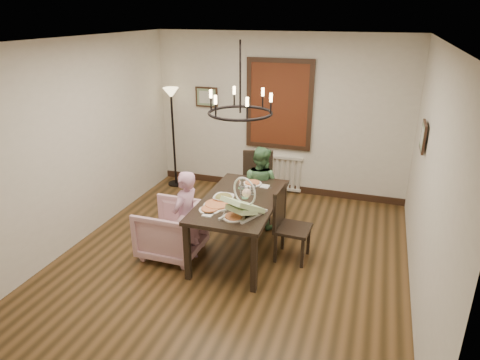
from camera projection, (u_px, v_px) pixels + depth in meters
The scene contains 17 objects.
room_shell at pixel (241, 151), 5.58m from camera, with size 4.51×5.00×2.81m.
dining_table at pixel (240, 205), 5.65m from camera, with size 0.98×1.72×0.80m.
chair_far at pixel (257, 187), 6.70m from camera, with size 0.47×0.47×1.08m, color black, non-canonical shape.
chair_right at pixel (293, 225), 5.59m from camera, with size 0.44×0.44×1.00m, color black, non-canonical shape.
armchair at pixel (171, 230), 5.75m from camera, with size 0.77×0.79×0.72m, color #D2A0A6.
elderly_woman at pixel (186, 225), 5.52m from camera, with size 0.38×0.25×1.05m, color #C58BA8.
seated_man at pixel (260, 193), 6.50m from camera, with size 0.51×0.40×1.04m, color #4A7C4C.
baby_bouncer at pixel (243, 203), 5.09m from camera, with size 0.37×0.51×0.33m, color #C1E29C, non-canonical shape.
salad_bowl at pixel (224, 198), 5.55m from camera, with size 0.32×0.32×0.08m, color white.
pizza_platter at pixel (217, 205), 5.40m from camera, with size 0.35×0.35×0.04m, color tan.
drinking_glass at pixel (242, 192), 5.67m from camera, with size 0.07×0.07×0.13m, color silver.
window_blinds at pixel (279, 105), 7.35m from camera, with size 1.00×0.03×1.40m, color #5B2F12.
radiator at pixel (277, 172), 7.83m from camera, with size 0.92×0.12×0.62m, color silver, non-canonical shape.
picture_back at pixel (207, 97), 7.73m from camera, with size 0.42×0.03×0.36m, color black.
picture_right at pixel (423, 137), 5.31m from camera, with size 0.42×0.03×0.36m, color black.
floor_lamp at pixel (174, 139), 7.89m from camera, with size 0.30×0.30×1.80m, color black, non-canonical shape.
chandelier at pixel (240, 113), 5.19m from camera, with size 0.80×0.80×0.04m, color black.
Camera 1 is at (1.66, -4.69, 3.11)m, focal length 32.00 mm.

